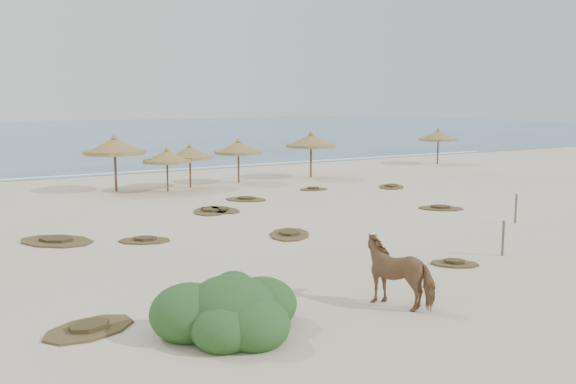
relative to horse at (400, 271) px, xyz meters
name	(u,v)px	position (x,y,z in m)	size (l,w,h in m)	color
ground	(312,256)	(0.73, 5.25, -0.85)	(160.00, 160.00, 0.00)	beige
ocean	(8,136)	(0.73, 80.25, -0.85)	(200.00, 100.00, 0.01)	navy
foam_line	(105,174)	(0.73, 31.25, -0.85)	(70.00, 0.60, 0.01)	white
palapa_2	(115,147)	(-0.81, 22.85, 1.60)	(3.48, 3.48, 3.17)	brown
palapa_3	(167,157)	(1.63, 21.41, 1.05)	(3.42, 3.42, 2.45)	brown
palapa_4	(190,153)	(3.31, 22.28, 1.12)	(3.34, 3.34, 2.54)	brown
palapa_5	(238,148)	(6.56, 22.65, 1.25)	(3.59, 3.59, 2.70)	brown
palapa_6	(311,141)	(11.67, 22.56, 1.49)	(3.69, 3.69, 3.01)	brown
palapa_7	(438,136)	(24.60, 24.69, 1.31)	(3.75, 3.75, 2.78)	brown
horse	(400,271)	(0.00, 0.00, 0.00)	(0.92, 2.02, 1.70)	brown
fence_post_near	(503,238)	(6.18, 2.15, -0.27)	(0.09, 0.09, 1.17)	#69614F
fence_post_far	(516,209)	(10.90, 5.63, -0.24)	(0.09, 0.09, 1.22)	#69614F
bush	(231,312)	(-4.52, 0.31, -0.35)	(3.42, 3.01, 1.53)	#2A5A26
scrub_1	(56,241)	(-6.09, 11.63, -0.80)	(3.30, 3.47, 0.16)	brown
scrub_2	(145,240)	(-3.32, 10.12, -0.80)	(2.22, 1.94, 0.16)	brown
scrub_3	(211,211)	(1.16, 14.45, -0.80)	(2.50, 2.86, 0.16)	brown
scrub_4	(441,208)	(10.67, 9.71, -0.80)	(2.45, 2.36, 0.16)	brown
scrub_5	(391,186)	(13.27, 16.45, -0.80)	(2.55, 2.62, 0.16)	brown
scrub_7	(246,199)	(4.02, 16.58, -0.80)	(2.49, 2.49, 0.16)	brown
scrub_9	(290,234)	(1.71, 8.36, -0.80)	(2.54, 2.78, 0.16)	brown
scrub_10	(313,189)	(8.86, 17.86, -0.80)	(1.82, 1.42, 0.16)	brown
scrub_11	(89,328)	(-7.18, 2.09, -0.80)	(2.52, 2.06, 0.16)	brown
scrub_12	(454,263)	(3.98, 2.10, -0.80)	(1.77, 1.70, 0.16)	brown
scrub_13	(220,210)	(1.62, 14.46, -0.80)	(1.98, 2.56, 0.16)	brown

